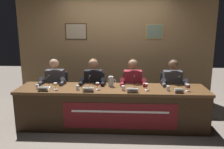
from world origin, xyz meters
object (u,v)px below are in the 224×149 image
(nameplate_center_right, at_px, (133,90))
(juice_glass_center_right, at_px, (146,85))
(chair_far_left, at_px, (58,94))
(juice_glass_center_left, at_px, (98,85))
(conference_table, at_px, (112,102))
(water_pitcher_central, at_px, (111,81))
(panelist_center_right, at_px, (133,85))
(panelist_center_left, at_px, (93,84))
(panelist_far_left, at_px, (54,84))
(nameplate_far_right, at_px, (179,91))
(water_cup_far_left, at_px, (37,87))
(microphone_far_right, at_px, (180,85))
(chair_far_right, at_px, (170,96))
(microphone_far_left, at_px, (48,84))
(microphone_center_left, at_px, (89,84))
(water_cup_center_left, at_px, (78,88))
(water_cup_far_right, at_px, (168,89))
(nameplate_far_left, at_px, (43,89))
(chair_center_right, at_px, (132,95))
(nameplate_center_left, at_px, (88,90))
(water_cup_center_right, at_px, (123,88))
(chair_center_left, at_px, (95,95))
(juice_glass_far_right, at_px, (187,86))
(juice_glass_far_left, at_px, (55,85))
(panelist_far_right, at_px, (173,85))
(document_stack_far_left, at_px, (44,88))
(microphone_center_right, at_px, (134,84))

(nameplate_center_right, bearing_deg, juice_glass_center_right, 32.38)
(chair_far_left, height_order, juice_glass_center_left, chair_far_left)
(conference_table, distance_m, water_pitcher_central, 0.39)
(water_pitcher_central, bearing_deg, conference_table, -82.31)
(panelist_center_right, bearing_deg, panelist_center_left, 180.00)
(panelist_far_left, distance_m, nameplate_far_right, 2.42)
(water_cup_far_left, relative_size, microphone_far_right, 0.39)
(chair_far_right, bearing_deg, water_pitcher_central, -159.01)
(microphone_far_left, xyz_separation_m, juice_glass_center_right, (1.79, -0.08, 0.01))
(panelist_center_right, bearing_deg, microphone_center_left, -154.66)
(water_cup_center_left, distance_m, water_cup_far_right, 1.59)
(nameplate_far_left, relative_size, panelist_center_left, 0.15)
(conference_table, xyz_separation_m, microphone_far_left, (-1.18, 0.07, 0.31))
(panelist_center_right, distance_m, juice_glass_center_right, 0.55)
(juice_glass_center_left, height_order, juice_glass_center_right, same)
(juice_glass_center_left, relative_size, chair_center_right, 0.14)
(nameplate_center_left, bearing_deg, nameplate_far_left, 179.57)
(chair_far_left, bearing_deg, water_cup_center_right, -27.40)
(chair_center_left, bearing_deg, nameplate_center_right, -47.97)
(microphone_far_left, height_order, juice_glass_far_right, microphone_far_left)
(juice_glass_far_left, height_order, juice_glass_center_right, same)
(chair_center_left, bearing_deg, panelist_far_right, -7.18)
(panelist_center_left, distance_m, water_pitcher_central, 0.47)
(microphone_far_left, bearing_deg, microphone_far_right, 0.48)
(chair_far_left, relative_size, juice_glass_center_left, 7.16)
(panelist_far_left, relative_size, juice_glass_center_left, 9.80)
(microphone_center_left, distance_m, juice_glass_far_right, 1.74)
(juice_glass_center_right, distance_m, water_pitcher_central, 0.68)
(chair_center_right, bearing_deg, water_pitcher_central, -132.10)
(panelist_far_right, xyz_separation_m, water_pitcher_central, (-1.21, -0.26, 0.13))
(juice_glass_far_left, bearing_deg, panelist_center_right, 20.64)
(nameplate_center_left, bearing_deg, document_stack_far_left, 166.37)
(panelist_far_right, height_order, microphone_far_right, panelist_far_right)
(microphone_far_left, height_order, nameplate_far_right, microphone_far_left)
(panelist_center_right, distance_m, chair_far_right, 0.86)
(microphone_far_right, bearing_deg, water_pitcher_central, 174.46)
(microphone_center_left, xyz_separation_m, panelist_far_right, (1.60, 0.38, -0.11))
(chair_far_right, bearing_deg, document_stack_far_left, -165.26)
(nameplate_far_left, height_order, water_cup_far_left, water_cup_far_left)
(chair_far_left, distance_m, nameplate_far_right, 2.50)
(water_cup_far_left, relative_size, chair_center_right, 0.10)
(microphone_center_right, relative_size, juice_glass_far_right, 1.74)
(panelist_center_right, bearing_deg, microphone_center_right, -87.61)
(chair_far_left, distance_m, juice_glass_center_left, 1.22)
(nameplate_center_left, xyz_separation_m, juice_glass_center_right, (1.01, 0.16, 0.05))
(juice_glass_center_right, bearing_deg, panelist_center_right, 114.41)
(conference_table, xyz_separation_m, microphone_center_left, (-0.42, 0.09, 0.31))
(chair_center_right, bearing_deg, chair_center_left, 180.00)
(juice_glass_center_left, height_order, nameplate_far_right, juice_glass_center_left)
(chair_far_right, distance_m, water_pitcher_central, 1.36)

